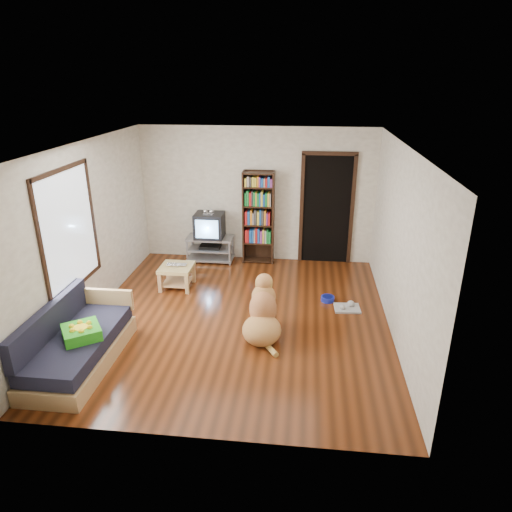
# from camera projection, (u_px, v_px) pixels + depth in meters

# --- Properties ---
(ground) EXTENTS (5.00, 5.00, 0.00)m
(ground) POSITION_uv_depth(u_px,v_px,m) (239.00, 318.00, 6.97)
(ground) COLOR #5F2910
(ground) RESTS_ON ground
(ceiling) EXTENTS (5.00, 5.00, 0.00)m
(ceiling) POSITION_uv_depth(u_px,v_px,m) (236.00, 145.00, 6.01)
(ceiling) COLOR white
(ceiling) RESTS_ON ground
(wall_back) EXTENTS (4.50, 0.00, 4.50)m
(wall_back) POSITION_uv_depth(u_px,v_px,m) (257.00, 195.00, 8.80)
(wall_back) COLOR silver
(wall_back) RESTS_ON ground
(wall_front) EXTENTS (4.50, 0.00, 4.50)m
(wall_front) POSITION_uv_depth(u_px,v_px,m) (196.00, 328.00, 4.19)
(wall_front) COLOR silver
(wall_front) RESTS_ON ground
(wall_left) EXTENTS (0.00, 5.00, 5.00)m
(wall_left) POSITION_uv_depth(u_px,v_px,m) (87.00, 232.00, 6.73)
(wall_left) COLOR silver
(wall_left) RESTS_ON ground
(wall_right) EXTENTS (0.00, 5.00, 5.00)m
(wall_right) POSITION_uv_depth(u_px,v_px,m) (399.00, 244.00, 6.26)
(wall_right) COLOR silver
(wall_right) RESTS_ON ground
(green_cushion) EXTENTS (0.60, 0.60, 0.14)m
(green_cushion) POSITION_uv_depth(u_px,v_px,m) (82.00, 332.00, 5.65)
(green_cushion) COLOR green
(green_cushion) RESTS_ON sofa
(laptop) EXTENTS (0.35, 0.23, 0.03)m
(laptop) POSITION_uv_depth(u_px,v_px,m) (176.00, 266.00, 7.82)
(laptop) COLOR silver
(laptop) RESTS_ON coffee_table
(dog_bowl) EXTENTS (0.22, 0.22, 0.08)m
(dog_bowl) POSITION_uv_depth(u_px,v_px,m) (328.00, 299.00, 7.49)
(dog_bowl) COLOR #162199
(dog_bowl) RESTS_ON ground
(grey_rag) EXTENTS (0.42, 0.34, 0.03)m
(grey_rag) POSITION_uv_depth(u_px,v_px,m) (347.00, 308.00, 7.24)
(grey_rag) COLOR #A8A8A8
(grey_rag) RESTS_ON ground
(window) EXTENTS (0.03, 1.46, 1.70)m
(window) POSITION_uv_depth(u_px,v_px,m) (69.00, 230.00, 6.19)
(window) COLOR white
(window) RESTS_ON wall_left
(doorway) EXTENTS (1.03, 0.05, 2.19)m
(doorway) POSITION_uv_depth(u_px,v_px,m) (327.00, 207.00, 8.71)
(doorway) COLOR black
(doorway) RESTS_ON wall_back
(tv_stand) EXTENTS (0.90, 0.45, 0.50)m
(tv_stand) POSITION_uv_depth(u_px,v_px,m) (210.00, 248.00, 9.05)
(tv_stand) COLOR #99999E
(tv_stand) RESTS_ON ground
(crt_tv) EXTENTS (0.55, 0.52, 0.58)m
(crt_tv) POSITION_uv_depth(u_px,v_px,m) (210.00, 225.00, 8.89)
(crt_tv) COLOR black
(crt_tv) RESTS_ON tv_stand
(bookshelf) EXTENTS (0.60, 0.30, 1.80)m
(bookshelf) POSITION_uv_depth(u_px,v_px,m) (258.00, 213.00, 8.76)
(bookshelf) COLOR black
(bookshelf) RESTS_ON ground
(sofa) EXTENTS (0.80, 1.80, 0.80)m
(sofa) POSITION_uv_depth(u_px,v_px,m) (77.00, 345.00, 5.80)
(sofa) COLOR tan
(sofa) RESTS_ON ground
(coffee_table) EXTENTS (0.55, 0.55, 0.40)m
(coffee_table) POSITION_uv_depth(u_px,v_px,m) (177.00, 272.00, 7.90)
(coffee_table) COLOR tan
(coffee_table) RESTS_ON ground
(dog) EXTENTS (0.56, 1.06, 0.88)m
(dog) POSITION_uv_depth(u_px,v_px,m) (263.00, 315.00, 6.41)
(dog) COLOR #CA824D
(dog) RESTS_ON ground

